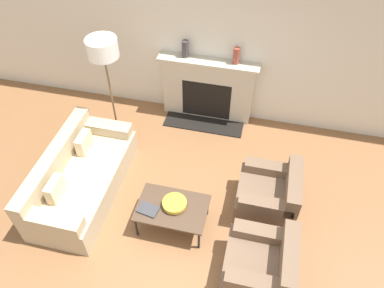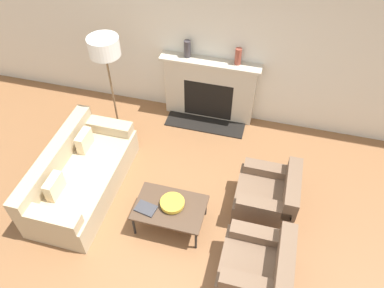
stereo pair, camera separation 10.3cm
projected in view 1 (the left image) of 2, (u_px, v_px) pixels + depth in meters
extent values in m
plane|color=brown|center=(172.00, 249.00, 4.87)|extent=(18.00, 18.00, 0.00)
cube|color=silver|center=(218.00, 39.00, 5.77)|extent=(18.00, 0.06, 2.90)
cube|color=beige|center=(208.00, 90.00, 6.35)|extent=(1.52, 0.20, 1.09)
cube|color=black|center=(206.00, 100.00, 6.40)|extent=(0.84, 0.04, 0.71)
cube|color=black|center=(204.00, 124.00, 6.54)|extent=(1.37, 0.40, 0.02)
cube|color=beige|center=(208.00, 62.00, 5.92)|extent=(1.64, 0.28, 0.05)
cube|color=tan|center=(85.00, 182.00, 5.37)|extent=(0.91, 1.94, 0.43)
cube|color=tan|center=(55.00, 160.00, 5.16)|extent=(0.20, 1.94, 0.33)
cube|color=tan|center=(50.00, 221.00, 4.58)|extent=(0.84, 0.22, 0.17)
cube|color=tan|center=(105.00, 127.00, 5.75)|extent=(0.84, 0.22, 0.17)
cube|color=beige|center=(55.00, 189.00, 4.85)|extent=(0.12, 0.32, 0.28)
cube|color=beige|center=(84.00, 143.00, 5.44)|extent=(0.12, 0.32, 0.28)
cube|color=brown|center=(257.00, 268.00, 4.46)|extent=(0.79, 0.81, 0.43)
cube|color=brown|center=(289.00, 259.00, 4.14)|extent=(0.18, 0.81, 0.32)
cube|color=brown|center=(263.00, 233.00, 4.48)|extent=(0.71, 0.18, 0.14)
cube|color=brown|center=(257.00, 283.00, 4.04)|extent=(0.71, 0.18, 0.14)
cube|color=brown|center=(265.00, 198.00, 5.18)|extent=(0.79, 0.81, 0.43)
cube|color=brown|center=(293.00, 186.00, 4.86)|extent=(0.18, 0.81, 0.32)
cube|color=brown|center=(270.00, 168.00, 5.19)|extent=(0.71, 0.18, 0.14)
cube|color=brown|center=(266.00, 205.00, 4.76)|extent=(0.71, 0.18, 0.14)
cube|color=#4C3828|center=(172.00, 208.00, 4.87)|extent=(0.92, 0.62, 0.03)
cylinder|color=black|center=(136.00, 227.00, 4.89)|extent=(0.03, 0.03, 0.36)
cylinder|color=black|center=(199.00, 240.00, 4.76)|extent=(0.03, 0.03, 0.36)
cylinder|color=black|center=(149.00, 195.00, 5.26)|extent=(0.03, 0.03, 0.36)
cylinder|color=black|center=(207.00, 206.00, 5.12)|extent=(0.03, 0.03, 0.36)
cylinder|color=gold|center=(175.00, 205.00, 4.87)|extent=(0.11, 0.11, 0.02)
cylinder|color=gold|center=(174.00, 203.00, 4.84)|extent=(0.32, 0.32, 0.06)
cube|color=#38383D|center=(148.00, 209.00, 4.82)|extent=(0.29, 0.23, 0.02)
cylinder|color=brown|center=(119.00, 135.00, 6.35)|extent=(0.32, 0.32, 0.03)
cylinder|color=brown|center=(112.00, 98.00, 5.78)|extent=(0.03, 0.03, 1.56)
cylinder|color=white|center=(102.00, 48.00, 5.15)|extent=(0.45, 0.45, 0.27)
cylinder|color=#3D383D|center=(185.00, 49.00, 5.88)|extent=(0.11, 0.11, 0.28)
cylinder|color=brown|center=(236.00, 56.00, 5.76)|extent=(0.10, 0.10, 0.27)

